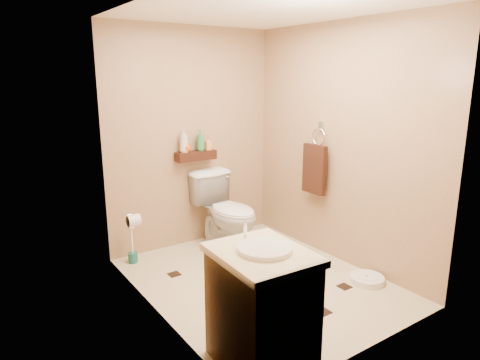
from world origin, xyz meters
TOP-DOWN VIEW (x-y plane):
  - ground at (0.00, 0.00)m, footprint 2.50×2.50m
  - wall_back at (0.00, 1.25)m, footprint 2.00×0.04m
  - wall_front at (0.00, -1.25)m, footprint 2.00×0.04m
  - wall_left at (-1.00, 0.00)m, footprint 0.04×2.50m
  - wall_right at (1.00, 0.00)m, footprint 0.04×2.50m
  - ceiling at (0.00, 0.00)m, footprint 2.00×2.50m
  - wall_shelf at (0.00, 1.17)m, footprint 0.46×0.14m
  - floor_accents at (0.03, -0.05)m, footprint 1.28×1.42m
  - toilet at (0.19, 0.83)m, footprint 0.54×0.86m
  - vanity at (-0.70, -0.95)m, footprint 0.58×0.69m
  - bathroom_scale at (0.82, -0.59)m, footprint 0.34×0.34m
  - toilet_brush at (-0.82, 1.07)m, footprint 0.10×0.10m
  - towel_ring at (0.91, 0.25)m, footprint 0.12×0.30m
  - toilet_paper at (-0.94, 0.65)m, footprint 0.12×0.11m
  - bottle_a at (-0.14, 1.17)m, footprint 0.14×0.14m
  - bottle_b at (-0.13, 1.17)m, footprint 0.10×0.10m
  - bottle_c at (-0.12, 1.17)m, footprint 0.14×0.14m
  - bottle_d at (0.06, 1.17)m, footprint 0.13×0.13m
  - bottle_e at (0.15, 1.17)m, footprint 0.07×0.08m

SIDE VIEW (x-z plane):
  - ground at x=0.00m, z-range 0.00..0.00m
  - floor_accents at x=0.03m, z-range 0.00..0.01m
  - bathroom_scale at x=0.82m, z-range 0.00..0.06m
  - toilet_brush at x=-0.82m, z-range -0.06..0.36m
  - vanity at x=-0.70m, z-range -0.05..0.88m
  - toilet at x=0.19m, z-range 0.00..0.85m
  - toilet_paper at x=-0.94m, z-range 0.54..0.66m
  - towel_ring at x=0.91m, z-range 0.57..1.33m
  - wall_shelf at x=0.00m, z-range 0.97..1.07m
  - bottle_e at x=0.15m, z-range 1.07..1.22m
  - bottle_c at x=-0.12m, z-range 1.07..1.22m
  - bottle_b at x=-0.13m, z-range 1.07..1.23m
  - bottle_d at x=0.06m, z-range 1.07..1.30m
  - bottle_a at x=-0.14m, z-range 1.07..1.33m
  - wall_back at x=0.00m, z-range 0.00..2.40m
  - wall_front at x=0.00m, z-range 0.00..2.40m
  - wall_left at x=-1.00m, z-range 0.00..2.40m
  - wall_right at x=1.00m, z-range 0.00..2.40m
  - ceiling at x=0.00m, z-range 2.39..2.41m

